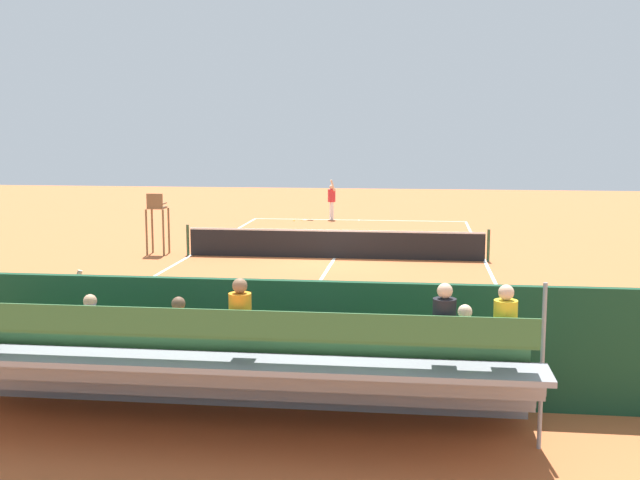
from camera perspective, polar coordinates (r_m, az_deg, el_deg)
The scene contains 13 objects.
ground_plane at distance 26.82m, azimuth 1.05°, elevation -1.32°, with size 60.00×60.00×0.00m, color #BC6033.
court_line_markings at distance 26.85m, azimuth 1.06°, elevation -1.30°, with size 10.10×22.20×0.01m.
tennis_net at distance 26.74m, azimuth 1.06°, elevation -0.26°, with size 10.30×0.10×1.07m.
backdrop_wall at distance 13.07m, azimuth -5.45°, elevation -7.12°, with size 18.00×0.16×2.00m, color #194228.
bleacher_stand at distance 11.75m, azimuth -6.44°, elevation -9.01°, with size 9.06×2.40×2.48m.
umpire_chair at distance 28.01m, azimuth -11.65°, elevation 1.63°, with size 0.67×0.67×2.14m.
courtside_bench at distance 13.60m, azimuth 7.93°, elevation -8.49°, with size 1.80×0.40×0.93m.
equipment_bag at distance 13.68m, azimuth 0.09°, elevation -9.97°, with size 0.90×0.36×0.36m, color #334C8C.
tennis_player at distance 37.70m, azimuth 0.84°, elevation 3.01°, with size 0.46×0.56×1.93m.
tennis_racket at distance 37.48m, azimuth -1.07°, elevation 1.44°, with size 0.58×0.34×0.03m.
tennis_ball_near at distance 37.22m, azimuth -1.88°, elevation 1.41°, with size 0.07×0.07×0.07m, color #CCDB33.
tennis_ball_far at distance 33.71m, azimuth 3.70°, elevation 0.69°, with size 0.07×0.07×0.07m, color #CCDB33.
line_judge at distance 14.65m, azimuth -17.16°, elevation -5.71°, with size 0.44×0.56×1.93m.
Camera 1 is at (-2.77, 26.30, 4.45)m, focal length 44.53 mm.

